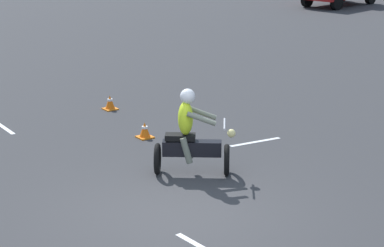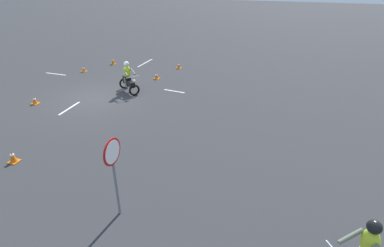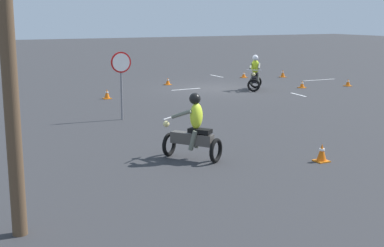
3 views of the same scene
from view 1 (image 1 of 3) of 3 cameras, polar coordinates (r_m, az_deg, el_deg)
name	(u,v)px [view 1 (image 1 of 3)]	position (r m, az deg, el deg)	size (l,w,h in m)	color
ground_plane	(178,214)	(12.40, -1.09, -6.88)	(120.00, 120.00, 0.00)	#333335
motorcycle_rider_foreground	(190,138)	(13.88, -0.14, -1.08)	(1.32, 1.48, 1.66)	black
traffic_cone_near_left	(110,103)	(18.59, -6.27, 1.59)	(0.32, 0.32, 0.36)	orange
traffic_cone_far_right	(145,130)	(16.27, -3.62, -0.53)	(0.32, 0.32, 0.35)	orange
lane_stripe_n	(255,142)	(16.05, 4.85, -1.41)	(0.10, 1.24, 0.01)	silver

